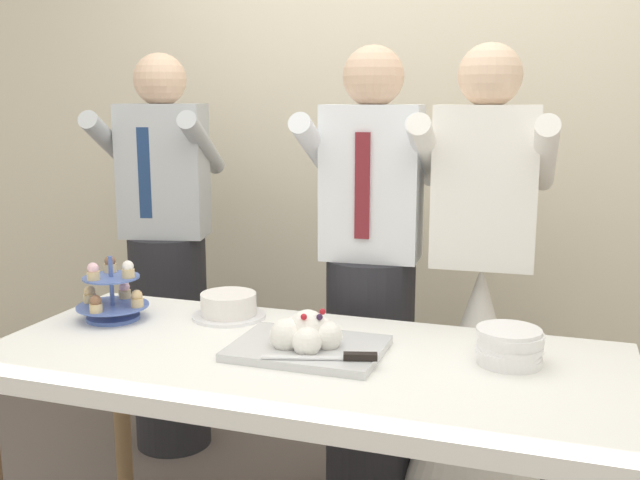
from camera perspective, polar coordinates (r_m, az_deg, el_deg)
rear_wall at (r=3.28m, az=6.94°, el=10.40°), size 5.20×0.10×2.90m
dessert_table at (r=2.09m, az=-1.50°, el=-10.85°), size 1.80×0.80×0.78m
cupcake_stand at (r=2.45m, az=-15.95°, el=-4.21°), size 0.23×0.23×0.21m
main_cake_tray at (r=2.07m, az=-1.02°, el=-7.81°), size 0.43×0.31×0.13m
plate_stack at (r=2.05m, az=14.62°, el=-8.05°), size 0.18×0.18×0.10m
round_cake at (r=2.41m, az=-7.16°, el=-5.15°), size 0.24×0.24×0.08m
person_groom at (r=2.65m, az=3.95°, el=-5.09°), size 0.48×0.51×1.66m
person_bride at (r=2.65m, az=12.24°, el=-9.08°), size 0.56×0.56×1.66m
person_guest at (r=3.13m, az=-11.82°, el=-2.80°), size 0.56×0.58×1.66m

